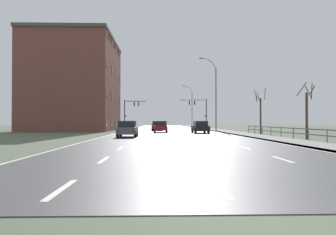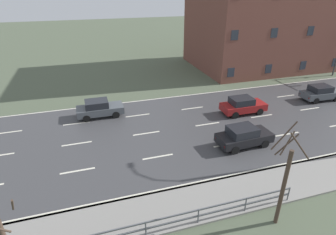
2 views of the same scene
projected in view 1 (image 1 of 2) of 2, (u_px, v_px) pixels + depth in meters
The scene contains 15 objects.
ground_plane at pixel (167, 131), 53.11m from camera, with size 160.00×160.00×0.12m.
road_asphalt_strip at pixel (166, 129), 65.10m from camera, with size 14.00×120.00×0.03m.
sidewalk_right at pixel (207, 129), 65.34m from camera, with size 3.00×120.00×0.12m.
guardrail at pixel (300, 132), 25.37m from camera, with size 0.07×29.59×1.00m.
street_lamp_midground at pixel (215, 95), 50.33m from camera, with size 2.73×0.24×11.56m.
street_lamp_distant at pixel (191, 107), 86.73m from camera, with size 2.74×0.24×11.26m.
traffic_signal_right at pixel (200, 108), 62.55m from camera, with size 5.22×0.36×6.00m.
traffic_signal_left at pixel (130, 109), 60.91m from camera, with size 4.16×0.36×5.63m.
car_far_left at pixel (128, 129), 30.71m from camera, with size 1.86×4.11×1.57m.
car_near_right at pixel (200, 127), 40.73m from camera, with size 1.99×4.18×1.57m.
car_far_right at pixel (157, 126), 52.91m from camera, with size 1.96×4.16×1.57m.
car_mid_centre at pixel (161, 127), 43.52m from camera, with size 1.84×4.10×1.57m.
brick_building at pixel (75, 85), 53.98m from camera, with size 13.26×18.34×15.39m.
bare_tree_near at pixel (307, 112), 26.96m from camera, with size 1.26×1.30×4.94m.
bare_tree_mid at pixel (260, 113), 38.64m from camera, with size 1.32×1.28×5.55m.
Camera 1 is at (-1.36, -5.11, 1.51)m, focal length 34.29 mm.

